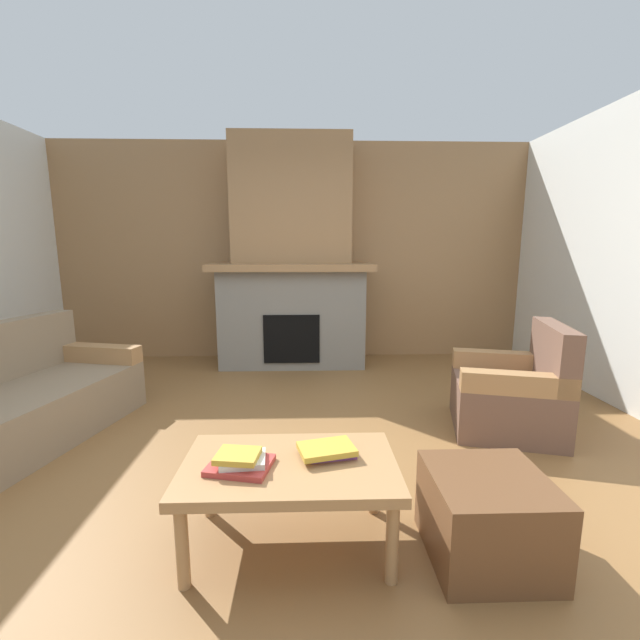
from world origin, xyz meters
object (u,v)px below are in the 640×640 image
at_px(fireplace, 292,269).
at_px(couch, 10,406).
at_px(ottoman, 487,517).
at_px(armchair, 513,394).
at_px(coffee_table, 290,473).

xyz_separation_m(fireplace, couch, (-1.97, -2.13, -0.88)).
relative_size(couch, ottoman, 3.73).
height_order(couch, ottoman, couch).
distance_m(armchair, coffee_table, 2.09).
bearing_deg(armchair, coffee_table, -143.63).
bearing_deg(fireplace, couch, -132.74).
height_order(fireplace, couch, fireplace).
relative_size(fireplace, ottoman, 5.19).
xyz_separation_m(armchair, ottoman, (-0.78, -1.34, -0.09)).
bearing_deg(ottoman, fireplace, 106.61).
distance_m(armchair, ottoman, 1.55).
bearing_deg(fireplace, armchair, -48.47).
bearing_deg(couch, armchair, 1.92).
distance_m(fireplace, couch, 3.03).
relative_size(fireplace, couch, 1.39).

